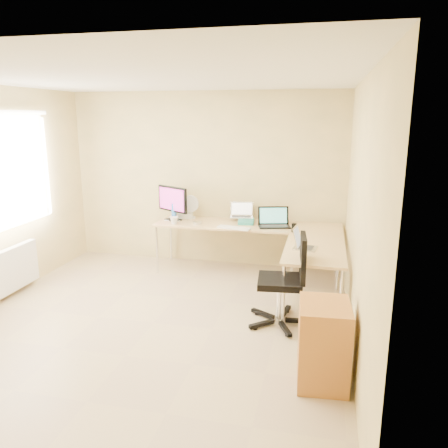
% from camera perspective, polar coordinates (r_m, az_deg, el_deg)
% --- Properties ---
extents(floor, '(4.50, 4.50, 0.00)m').
position_cam_1_polar(floor, '(5.10, -9.02, -12.43)').
color(floor, tan).
rests_on(floor, ground).
extents(ceiling, '(4.50, 4.50, 0.00)m').
position_cam_1_polar(ceiling, '(4.61, -10.28, 18.06)').
color(ceiling, white).
rests_on(ceiling, ground).
extents(wall_back, '(4.50, 0.00, 4.50)m').
position_cam_1_polar(wall_back, '(6.79, -2.37, 5.76)').
color(wall_back, '#DFC47D').
rests_on(wall_back, ground).
extents(wall_right, '(0.00, 4.50, 4.50)m').
position_cam_1_polar(wall_right, '(4.35, 16.91, 0.72)').
color(wall_right, '#DFC47D').
rests_on(wall_right, ground).
extents(desk_main, '(2.65, 0.70, 0.73)m').
position_cam_1_polar(desk_main, '(6.45, 3.01, -3.17)').
color(desk_main, tan).
rests_on(desk_main, ground).
extents(desk_return, '(0.70, 1.30, 0.73)m').
position_cam_1_polar(desk_return, '(5.42, 11.42, -6.76)').
color(desk_return, tan).
rests_on(desk_return, ground).
extents(monitor, '(0.61, 0.46, 0.51)m').
position_cam_1_polar(monitor, '(6.59, -6.61, 2.66)').
color(monitor, black).
rests_on(monitor, desk_main).
extents(book_stack, '(0.25, 0.32, 0.05)m').
position_cam_1_polar(book_stack, '(6.42, 2.86, 0.35)').
color(book_stack, teal).
rests_on(book_stack, desk_main).
extents(laptop_center, '(0.37, 0.31, 0.22)m').
position_cam_1_polar(laptop_center, '(6.53, 2.26, 1.79)').
color(laptop_center, silver).
rests_on(laptop_center, desk_main).
extents(laptop_black, '(0.50, 0.42, 0.27)m').
position_cam_1_polar(laptop_black, '(6.20, 6.49, 0.86)').
color(laptop_black, black).
rests_on(laptop_black, desk_main).
extents(keyboard, '(0.48, 0.22, 0.02)m').
position_cam_1_polar(keyboard, '(6.09, 1.28, -0.50)').
color(keyboard, white).
rests_on(keyboard, desk_main).
extents(mouse, '(0.11, 0.08, 0.04)m').
position_cam_1_polar(mouse, '(6.07, 2.51, -0.50)').
color(mouse, white).
rests_on(mouse, desk_main).
extents(mug, '(0.14, 0.14, 0.11)m').
position_cam_1_polar(mug, '(6.38, -6.42, 0.45)').
color(mug, white).
rests_on(mug, desk_main).
extents(cd_stack, '(0.16, 0.16, 0.03)m').
position_cam_1_polar(cd_stack, '(6.37, -3.47, 0.15)').
color(cd_stack, silver).
rests_on(cd_stack, desk_main).
extents(water_bottle, '(0.09, 0.09, 0.26)m').
position_cam_1_polar(water_bottle, '(6.60, -6.44, 1.59)').
color(water_bottle, blue).
rests_on(water_bottle, desk_main).
extents(papers, '(0.24, 0.34, 0.01)m').
position_cam_1_polar(papers, '(6.73, -6.28, 0.72)').
color(papers, white).
rests_on(papers, desk_main).
extents(white_box, '(0.23, 0.18, 0.08)m').
position_cam_1_polar(white_box, '(6.75, -4.98, 1.10)').
color(white_box, white).
rests_on(white_box, desk_main).
extents(desk_fan, '(0.25, 0.25, 0.32)m').
position_cam_1_polar(desk_fan, '(6.71, -4.20, 2.11)').
color(desk_fan, silver).
rests_on(desk_fan, desk_main).
extents(black_cup, '(0.07, 0.07, 0.12)m').
position_cam_1_polar(black_cup, '(5.98, 8.99, -0.48)').
color(black_cup, black).
rests_on(black_cup, desk_main).
extents(laptop_return, '(0.33, 0.28, 0.20)m').
position_cam_1_polar(laptop_return, '(5.24, 10.42, -2.05)').
color(laptop_return, silver).
rests_on(laptop_return, desk_return).
extents(office_chair, '(0.67, 0.67, 1.02)m').
position_cam_1_polar(office_chair, '(4.88, 7.19, -7.22)').
color(office_chair, black).
rests_on(office_chair, ground).
extents(cabinet, '(0.45, 0.54, 0.71)m').
position_cam_1_polar(cabinet, '(3.98, 12.64, -14.73)').
color(cabinet, brown).
rests_on(cabinet, ground).
extents(radiator, '(0.09, 0.80, 0.55)m').
position_cam_1_polar(radiator, '(6.28, -25.27, -5.11)').
color(radiator, white).
rests_on(radiator, ground).
extents(window, '(0.10, 1.80, 1.40)m').
position_cam_1_polar(window, '(6.05, -26.57, 5.77)').
color(window, white).
rests_on(window, wall_left).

